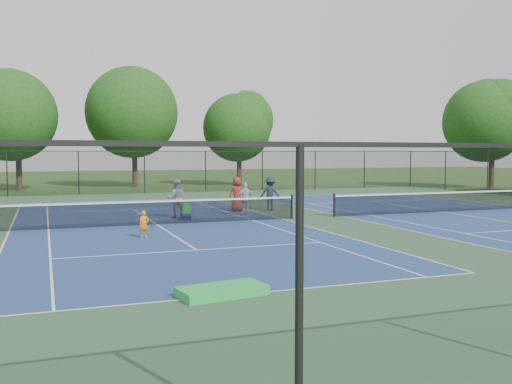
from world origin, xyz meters
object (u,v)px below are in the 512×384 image
object	(u,v)px
instructor	(176,199)
bystander_c	(237,194)
ball_hopper	(186,208)
bystander_b	(270,194)
child_player	(144,224)
tree_back_c	(239,123)
bystander_a	(245,199)
ball_crate	(186,217)
tree_back_a	(17,111)
tree_back_b	(134,108)
tree_side_e	(493,117)

from	to	relation	value
instructor	bystander_c	bearing A→B (deg)	-143.60
instructor	ball_hopper	world-z (taller)	instructor
bystander_b	ball_hopper	xyz separation A→B (m)	(-4.98, -2.61, -0.33)
child_player	bystander_b	world-z (taller)	bystander_b
tree_back_c	bystander_c	bearing A→B (deg)	-109.03
instructor	bystander_c	size ratio (longest dim) A/B	1.01
ball_hopper	bystander_c	bearing A→B (deg)	39.87
bystander_a	bystander_b	bearing A→B (deg)	-144.99
bystander_c	ball_crate	world-z (taller)	bystander_c
tree_back_a	instructor	size ratio (longest dim) A/B	5.28
bystander_b	instructor	bearing A→B (deg)	53.24
tree_back_c	instructor	distance (m)	25.68
bystander_a	bystander_b	distance (m)	2.73
bystander_c	ball_crate	distance (m)	4.28
instructor	ball_crate	distance (m)	1.25
child_player	bystander_b	xyz separation A→B (m)	(7.49, 7.15, 0.37)
tree_back_b	tree_side_e	size ratio (longest dim) A/B	1.13
tree_side_e	ball_hopper	bearing A→B (deg)	-155.70
tree_side_e	tree_back_b	bearing A→B (deg)	156.04
tree_back_a	child_player	distance (m)	28.42
tree_back_b	tree_back_c	size ratio (longest dim) A/B	1.19
bystander_c	ball_hopper	size ratio (longest dim) A/B	4.06
bystander_b	ball_crate	size ratio (longest dim) A/B	4.18
tree_back_a	bystander_a	xyz separation A→B (m)	(10.44, -22.15, -5.26)
bystander_b	child_player	bearing A→B (deg)	79.74
tree_back_b	child_player	size ratio (longest dim) A/B	10.60
instructor	ball_crate	world-z (taller)	instructor
tree_back_c	tree_back_a	bearing A→B (deg)	-176.82
child_player	tree_side_e	bearing A→B (deg)	16.15
bystander_a	bystander_b	size ratio (longest dim) A/B	0.92
instructor	ball_hopper	bearing A→B (deg)	109.95
tree_side_e	instructor	size ratio (longest dim) A/B	5.11
instructor	tree_back_c	bearing A→B (deg)	-105.07
instructor	bystander_a	bearing A→B (deg)	-174.94
child_player	bystander_a	distance (m)	7.64
tree_side_e	bystander_b	world-z (taller)	tree_side_e
tree_back_c	tree_back_b	bearing A→B (deg)	173.66
bystander_a	bystander_c	xyz separation A→B (m)	(0.25, 1.97, 0.08)
bystander_a	ball_hopper	size ratio (longest dim) A/B	3.67
tree_side_e	child_player	size ratio (longest dim) A/B	9.38
tree_side_e	ball_hopper	xyz separation A→B (m)	(-28.55, -12.89, -5.29)
instructor	bystander_b	world-z (taller)	instructor
bystander_a	bystander_b	xyz separation A→B (m)	(1.98, 1.87, 0.07)
child_player	instructor	world-z (taller)	instructor
tree_back_a	child_player	bearing A→B (deg)	-79.81
tree_back_b	child_player	world-z (taller)	tree_back_b
tree_back_c	bystander_c	world-z (taller)	tree_back_c
bystander_b	ball_hopper	size ratio (longest dim) A/B	4.00
tree_side_e	ball_crate	distance (m)	31.83
tree_side_e	ball_hopper	size ratio (longest dim) A/B	21.06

